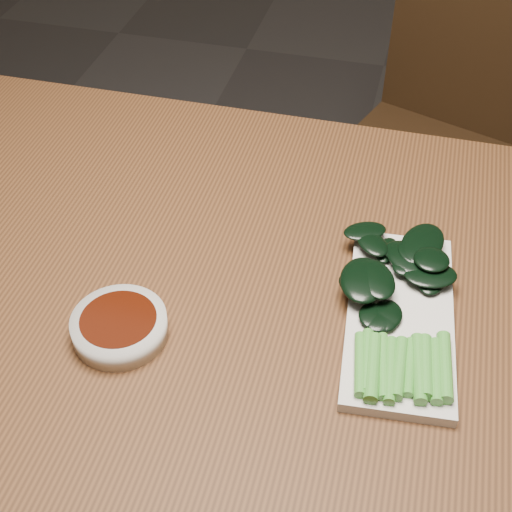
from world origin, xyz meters
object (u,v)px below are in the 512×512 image
object	(u,v)px
sauce_bowl	(120,326)
chair_far	(452,140)
table	(257,333)
serving_plate	(400,317)
gai_lan	(397,297)

from	to	relation	value
sauce_bowl	chair_far	bearing A→B (deg)	67.33
table	serving_plate	bearing A→B (deg)	0.14
chair_far	serving_plate	size ratio (longest dim) A/B	3.14
serving_plate	gai_lan	bearing A→B (deg)	116.99
chair_far	gai_lan	xyz separation A→B (m)	(-0.07, -0.78, 0.29)
table	gai_lan	xyz separation A→B (m)	(0.16, 0.01, 0.10)
chair_far	serving_plate	distance (m)	0.84
sauce_bowl	serving_plate	bearing A→B (deg)	17.98
table	serving_plate	world-z (taller)	serving_plate
chair_far	table	bearing A→B (deg)	-86.94
serving_plate	sauce_bowl	bearing A→B (deg)	-162.02
table	gai_lan	size ratio (longest dim) A/B	4.83
table	chair_far	xyz separation A→B (m)	(0.24, 0.80, -0.19)
chair_far	sauce_bowl	bearing A→B (deg)	-92.99
chair_far	sauce_bowl	distance (m)	1.01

